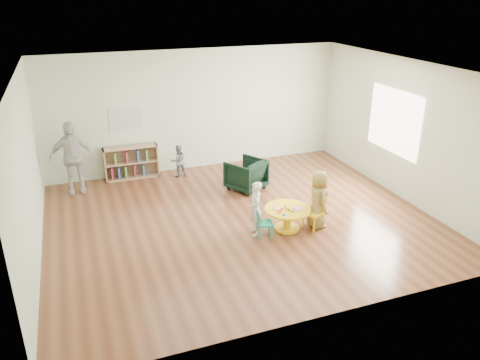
{
  "coord_description": "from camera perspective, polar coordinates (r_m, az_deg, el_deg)",
  "views": [
    {
      "loc": [
        -2.71,
        -7.37,
        4.09
      ],
      "look_at": [
        -0.12,
        -0.3,
        0.95
      ],
      "focal_mm": 35.0,
      "sensor_mm": 36.0,
      "label": 1
    }
  ],
  "objects": [
    {
      "name": "armchair",
      "position": [
        10.04,
        0.74,
        0.66
      ],
      "size": [
        0.98,
        0.99,
        0.66
      ],
      "primitive_type": "imported",
      "rotation": [
        0.0,
        0.0,
        3.68
      ],
      "color": "black",
      "rests_on": "ground"
    },
    {
      "name": "child_left",
      "position": [
        8.15,
        1.88,
        -3.52
      ],
      "size": [
        0.31,
        0.4,
        0.99
      ],
      "primitive_type": "imported",
      "rotation": [
        0.0,
        0.0,
        -1.78
      ],
      "color": "silver",
      "rests_on": "ground"
    },
    {
      "name": "toddler",
      "position": [
        10.8,
        -7.52,
        2.34
      ],
      "size": [
        0.38,
        0.3,
        0.75
      ],
      "primitive_type": "imported",
      "rotation": [
        0.0,
        0.0,
        3.19
      ],
      "color": "#18233E",
      "rests_on": "ground"
    },
    {
      "name": "activity_table",
      "position": [
        8.45,
        5.8,
        -4.24
      ],
      "size": [
        0.82,
        0.82,
        0.46
      ],
      "rotation": [
        0.0,
        0.0,
        -0.25
      ],
      "color": "yellow",
      "rests_on": "ground"
    },
    {
      "name": "adult_caretaker",
      "position": [
        10.34,
        -19.79,
        2.59
      ],
      "size": [
        0.92,
        0.4,
        1.55
      ],
      "primitive_type": "imported",
      "rotation": [
        0.0,
        0.0,
        -0.02
      ],
      "color": "beige",
      "rests_on": "ground"
    },
    {
      "name": "alphabet_poster",
      "position": [
        10.77,
        -13.68,
        7.27
      ],
      "size": [
        0.74,
        0.01,
        0.54
      ],
      "color": "white",
      "rests_on": "ground"
    },
    {
      "name": "bookshelf",
      "position": [
        10.94,
        -13.19,
        2.13
      ],
      "size": [
        1.2,
        0.3,
        0.75
      ],
      "color": "#A47D5B",
      "rests_on": "ground"
    },
    {
      "name": "kid_chair_left",
      "position": [
        8.19,
        2.75,
        -5.21
      ],
      "size": [
        0.32,
        0.32,
        0.5
      ],
      "rotation": [
        0.0,
        0.0,
        -1.78
      ],
      "color": "#1B9979",
      "rests_on": "ground"
    },
    {
      "name": "kid_chair_right",
      "position": [
        8.57,
        9.17,
        -3.77
      ],
      "size": [
        0.41,
        0.41,
        0.59
      ],
      "rotation": [
        0.0,
        0.0,
        1.94
      ],
      "color": "yellow",
      "rests_on": "ground"
    },
    {
      "name": "room",
      "position": [
        8.16,
        0.12,
        7.03
      ],
      "size": [
        7.1,
        7.0,
        2.8
      ],
      "color": "brown",
      "rests_on": "ground"
    },
    {
      "name": "child_right",
      "position": [
        8.51,
        9.46,
        -2.32
      ],
      "size": [
        0.37,
        0.54,
        1.08
      ],
      "primitive_type": "imported",
      "rotation": [
        0.0,
        0.0,
        1.52
      ],
      "color": "yellow",
      "rests_on": "ground"
    }
  ]
}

